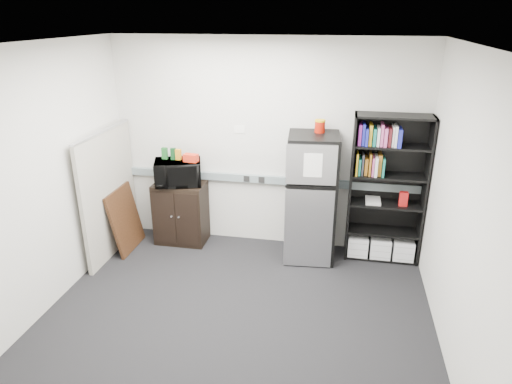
% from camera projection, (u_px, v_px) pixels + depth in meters
% --- Properties ---
extents(floor, '(4.00, 4.00, 0.00)m').
position_uv_depth(floor, '(237.00, 316.00, 4.75)').
color(floor, black).
rests_on(floor, ground).
extents(wall_back, '(4.00, 0.02, 2.70)m').
position_uv_depth(wall_back, '(266.00, 146.00, 5.85)').
color(wall_back, silver).
rests_on(wall_back, floor).
extents(wall_right, '(0.02, 3.50, 2.70)m').
position_uv_depth(wall_right, '(462.00, 212.00, 3.90)').
color(wall_right, silver).
rests_on(wall_right, floor).
extents(wall_left, '(0.02, 3.50, 2.70)m').
position_uv_depth(wall_left, '(42.00, 182.00, 4.61)').
color(wall_left, silver).
rests_on(wall_left, floor).
extents(ceiling, '(4.00, 3.50, 0.02)m').
position_uv_depth(ceiling, '(232.00, 44.00, 3.76)').
color(ceiling, white).
rests_on(ceiling, wall_back).
extents(electrical_raceway, '(3.92, 0.05, 0.10)m').
position_uv_depth(electrical_raceway, '(266.00, 179.00, 5.99)').
color(electrical_raceway, gray).
rests_on(electrical_raceway, wall_back).
extents(wall_note, '(0.14, 0.00, 0.10)m').
position_uv_depth(wall_note, '(239.00, 129.00, 5.83)').
color(wall_note, white).
rests_on(wall_note, wall_back).
extents(bookshelf, '(0.90, 0.34, 1.85)m').
position_uv_depth(bookshelf, '(386.00, 191.00, 5.57)').
color(bookshelf, black).
rests_on(bookshelf, floor).
extents(cubicle_partition, '(0.06, 1.30, 1.62)m').
position_uv_depth(cubicle_partition, '(109.00, 193.00, 5.77)').
color(cubicle_partition, gray).
rests_on(cubicle_partition, floor).
extents(cabinet, '(0.67, 0.45, 0.84)m').
position_uv_depth(cabinet, '(181.00, 213.00, 6.16)').
color(cabinet, black).
rests_on(cabinet, floor).
extents(microwave, '(0.69, 0.56, 0.33)m').
position_uv_depth(microwave, '(178.00, 172.00, 5.93)').
color(microwave, black).
rests_on(microwave, cabinet).
extents(snack_box_a, '(0.07, 0.05, 0.15)m').
position_uv_depth(snack_box_a, '(165.00, 153.00, 5.91)').
color(snack_box_a, '#185520').
rests_on(snack_box_a, microwave).
extents(snack_box_b, '(0.08, 0.07, 0.15)m').
position_uv_depth(snack_box_b, '(173.00, 154.00, 5.89)').
color(snack_box_b, '#0B3314').
rests_on(snack_box_b, microwave).
extents(snack_box_c, '(0.07, 0.05, 0.14)m').
position_uv_depth(snack_box_c, '(178.00, 155.00, 5.88)').
color(snack_box_c, orange).
rests_on(snack_box_c, microwave).
extents(snack_bag, '(0.19, 0.12, 0.10)m').
position_uv_depth(snack_bag, '(191.00, 158.00, 5.81)').
color(snack_bag, red).
rests_on(snack_bag, microwave).
extents(refrigerator, '(0.65, 0.68, 1.61)m').
position_uv_depth(refrigerator, '(311.00, 198.00, 5.64)').
color(refrigerator, black).
rests_on(refrigerator, floor).
extents(coffee_can, '(0.13, 0.13, 0.17)m').
position_uv_depth(coffee_can, '(320.00, 125.00, 5.42)').
color(coffee_can, '#9B1507').
rests_on(coffee_can, refrigerator).
extents(framed_poster, '(0.20, 0.65, 0.83)m').
position_uv_depth(framed_poster, '(126.00, 219.00, 5.98)').
color(framed_poster, black).
rests_on(framed_poster, floor).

